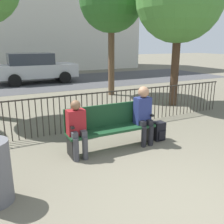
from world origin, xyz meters
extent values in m
plane|color=#605B4C|center=(0.00, 0.00, 0.00)|extent=(80.00, 80.00, 0.00)
cube|color=#14381E|center=(0.00, 2.25, 0.42)|extent=(1.90, 0.45, 0.05)
cube|color=#14381E|center=(0.00, 2.45, 0.69)|extent=(1.90, 0.05, 0.47)
cube|color=black|center=(-0.89, 2.25, 0.20)|extent=(0.06, 0.38, 0.40)
cube|color=black|center=(0.89, 2.25, 0.20)|extent=(0.06, 0.38, 0.40)
cube|color=black|center=(-0.89, 2.25, 0.65)|extent=(0.06, 0.38, 0.04)
cube|color=black|center=(0.89, 2.25, 0.65)|extent=(0.06, 0.38, 0.04)
cylinder|color=#3D3D42|center=(-0.86, 2.03, 0.23)|extent=(0.11, 0.11, 0.45)
cylinder|color=#3D3D42|center=(-0.68, 2.03, 0.23)|extent=(0.11, 0.11, 0.45)
cube|color=#3D3D42|center=(-0.86, 2.13, 0.50)|extent=(0.11, 0.20, 0.12)
cube|color=#3D3D42|center=(-0.68, 2.13, 0.50)|extent=(0.11, 0.20, 0.12)
cube|color=maroon|center=(-0.77, 2.25, 0.69)|extent=(0.34, 0.22, 0.49)
sphere|color=brown|center=(-0.77, 2.23, 1.03)|extent=(0.19, 0.19, 0.19)
cylinder|color=black|center=(0.65, 2.03, 0.23)|extent=(0.11, 0.11, 0.45)
cylinder|color=black|center=(0.83, 2.03, 0.23)|extent=(0.11, 0.11, 0.45)
cube|color=black|center=(0.65, 2.13, 0.50)|extent=(0.11, 0.20, 0.12)
cube|color=black|center=(0.83, 2.13, 0.50)|extent=(0.11, 0.20, 0.12)
cube|color=navy|center=(0.74, 2.25, 0.74)|extent=(0.34, 0.22, 0.58)
sphere|color=#A37556|center=(0.74, 2.23, 1.15)|extent=(0.24, 0.24, 0.24)
cube|color=black|center=(1.18, 2.22, 0.21)|extent=(0.25, 0.22, 0.43)
cube|color=black|center=(1.18, 2.09, 0.15)|extent=(0.18, 0.04, 0.19)
cylinder|color=#2D2823|center=(-1.98, 3.61, 0.47)|extent=(0.02, 0.02, 0.95)
cylinder|color=#2D2823|center=(-1.84, 3.61, 0.47)|extent=(0.02, 0.02, 0.95)
cylinder|color=#2D2823|center=(-1.70, 3.61, 0.47)|extent=(0.02, 0.02, 0.95)
cylinder|color=#2D2823|center=(-1.56, 3.61, 0.47)|extent=(0.02, 0.02, 0.95)
cylinder|color=#2D2823|center=(-1.42, 3.61, 0.47)|extent=(0.02, 0.02, 0.95)
cylinder|color=#2D2823|center=(-1.28, 3.61, 0.47)|extent=(0.02, 0.02, 0.95)
cylinder|color=#2D2823|center=(-1.14, 3.61, 0.47)|extent=(0.02, 0.02, 0.95)
cylinder|color=#2D2823|center=(-1.00, 3.61, 0.47)|extent=(0.02, 0.02, 0.95)
cylinder|color=#2D2823|center=(-0.86, 3.61, 0.47)|extent=(0.02, 0.02, 0.95)
cylinder|color=#2D2823|center=(-0.72, 3.61, 0.47)|extent=(0.02, 0.02, 0.95)
cylinder|color=#2D2823|center=(-0.58, 3.61, 0.47)|extent=(0.02, 0.02, 0.95)
cylinder|color=#2D2823|center=(-0.44, 3.61, 0.47)|extent=(0.02, 0.02, 0.95)
cylinder|color=#2D2823|center=(-0.30, 3.61, 0.47)|extent=(0.02, 0.02, 0.95)
cylinder|color=#2D2823|center=(-0.16, 3.61, 0.47)|extent=(0.02, 0.02, 0.95)
cylinder|color=#2D2823|center=(-0.02, 3.61, 0.47)|extent=(0.02, 0.02, 0.95)
cylinder|color=#2D2823|center=(0.12, 3.61, 0.47)|extent=(0.02, 0.02, 0.95)
cylinder|color=#2D2823|center=(0.26, 3.61, 0.47)|extent=(0.02, 0.02, 0.95)
cylinder|color=#2D2823|center=(0.40, 3.61, 0.47)|extent=(0.02, 0.02, 0.95)
cylinder|color=#2D2823|center=(0.54, 3.61, 0.47)|extent=(0.02, 0.02, 0.95)
cylinder|color=#2D2823|center=(0.68, 3.61, 0.47)|extent=(0.02, 0.02, 0.95)
cylinder|color=#2D2823|center=(0.82, 3.61, 0.47)|extent=(0.02, 0.02, 0.95)
cylinder|color=#2D2823|center=(0.96, 3.61, 0.47)|extent=(0.02, 0.02, 0.95)
cylinder|color=#2D2823|center=(1.10, 3.61, 0.47)|extent=(0.02, 0.02, 0.95)
cylinder|color=#2D2823|center=(1.24, 3.61, 0.47)|extent=(0.02, 0.02, 0.95)
cylinder|color=#2D2823|center=(1.38, 3.61, 0.47)|extent=(0.02, 0.02, 0.95)
cylinder|color=#2D2823|center=(1.52, 3.61, 0.47)|extent=(0.02, 0.02, 0.95)
cylinder|color=#2D2823|center=(1.66, 3.61, 0.47)|extent=(0.02, 0.02, 0.95)
cylinder|color=#2D2823|center=(1.80, 3.61, 0.47)|extent=(0.02, 0.02, 0.95)
cylinder|color=#2D2823|center=(1.94, 3.61, 0.47)|extent=(0.02, 0.02, 0.95)
cylinder|color=#2D2823|center=(2.08, 3.61, 0.47)|extent=(0.02, 0.02, 0.95)
cylinder|color=#2D2823|center=(2.22, 3.61, 0.47)|extent=(0.02, 0.02, 0.95)
cylinder|color=#2D2823|center=(2.36, 3.61, 0.47)|extent=(0.02, 0.02, 0.95)
cylinder|color=#2D2823|center=(2.50, 3.61, 0.47)|extent=(0.02, 0.02, 0.95)
cylinder|color=#2D2823|center=(2.64, 3.61, 0.47)|extent=(0.02, 0.02, 0.95)
cylinder|color=#2D2823|center=(2.78, 3.61, 0.47)|extent=(0.02, 0.02, 0.95)
cylinder|color=#2D2823|center=(2.92, 3.61, 0.47)|extent=(0.02, 0.02, 0.95)
cylinder|color=#2D2823|center=(3.06, 3.61, 0.47)|extent=(0.02, 0.02, 0.95)
cylinder|color=#2D2823|center=(3.20, 3.61, 0.47)|extent=(0.02, 0.02, 0.95)
cylinder|color=#2D2823|center=(3.34, 3.61, 0.47)|extent=(0.02, 0.02, 0.95)
cylinder|color=#2D2823|center=(3.48, 3.61, 0.47)|extent=(0.02, 0.02, 0.95)
cylinder|color=#2D2823|center=(3.62, 3.61, 0.47)|extent=(0.02, 0.02, 0.95)
cylinder|color=#2D2823|center=(3.76, 3.61, 0.47)|extent=(0.02, 0.02, 0.95)
cylinder|color=#2D2823|center=(3.90, 3.61, 0.47)|extent=(0.02, 0.02, 0.95)
cylinder|color=#2D2823|center=(4.04, 3.61, 0.47)|extent=(0.02, 0.02, 0.95)
cylinder|color=#2D2823|center=(4.18, 3.61, 0.47)|extent=(0.02, 0.02, 0.95)
cylinder|color=#2D2823|center=(4.32, 3.61, 0.47)|extent=(0.02, 0.02, 0.95)
cylinder|color=#2D2823|center=(4.46, 3.61, 0.47)|extent=(0.02, 0.02, 0.95)
cube|color=#2D2823|center=(0.00, 3.61, 0.93)|extent=(9.00, 0.03, 0.03)
cylinder|color=brown|center=(2.52, 7.34, 1.55)|extent=(0.26, 0.26, 3.10)
cylinder|color=#422D1E|center=(3.67, 4.71, 1.39)|extent=(0.27, 0.27, 2.77)
cube|color=#3D3D3F|center=(0.00, 12.00, 0.00)|extent=(24.00, 6.00, 0.01)
cube|color=#B7B7BC|center=(0.34, 12.15, 0.67)|extent=(4.20, 1.70, 0.70)
cube|color=#2D333D|center=(0.03, 12.15, 1.32)|extent=(2.31, 1.56, 0.60)
cylinder|color=black|center=(1.65, 11.28, 0.32)|extent=(0.64, 0.20, 0.64)
cylinder|color=black|center=(1.65, 13.02, 0.32)|extent=(0.64, 0.20, 0.64)
cylinder|color=black|center=(-0.96, 11.28, 0.32)|extent=(0.64, 0.20, 0.64)
cylinder|color=black|center=(-0.96, 13.02, 0.32)|extent=(0.64, 0.20, 0.64)
camera|label=1|loc=(-2.19, -2.11, 2.16)|focal=40.00mm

